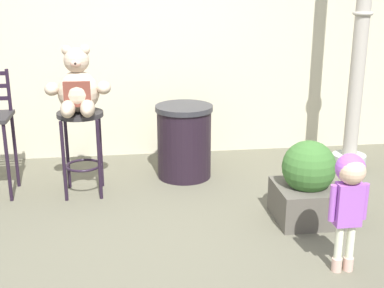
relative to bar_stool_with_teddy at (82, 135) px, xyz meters
name	(u,v)px	position (x,y,z in m)	size (l,w,h in m)	color
ground_plane	(162,239)	(0.65, -1.01, -0.56)	(24.00, 24.00, 0.00)	#5D5B4A
bar_stool_with_teddy	(82,135)	(0.00, 0.00, 0.00)	(0.41, 0.41, 0.78)	#2A282B
teddy_bear	(78,89)	(0.00, -0.03, 0.43)	(0.57, 0.51, 0.59)	tan
child_walking	(349,188)	(1.83, -1.61, 0.04)	(0.26, 0.21, 0.83)	#D5AC9B
trash_bin	(184,141)	(0.97, 0.31, -0.19)	(0.57, 0.57, 0.74)	black
lamppost	(358,67)	(2.69, 0.24, 0.53)	(0.34, 0.34, 2.77)	#A4ADA5
planter_with_shrub	(307,185)	(1.85, -0.82, -0.25)	(0.51, 0.51, 0.68)	#544F47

